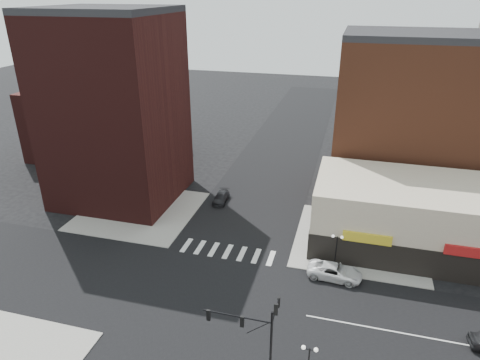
% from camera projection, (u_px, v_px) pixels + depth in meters
% --- Properties ---
extents(ground, '(240.00, 240.00, 0.00)m').
position_uv_depth(ground, '(205.00, 297.00, 42.14)').
color(ground, black).
rests_on(ground, ground).
extents(road_ew, '(200.00, 14.00, 0.02)m').
position_uv_depth(road_ew, '(205.00, 297.00, 42.14)').
color(road_ew, black).
rests_on(road_ew, ground).
extents(road_ns, '(14.00, 200.00, 0.02)m').
position_uv_depth(road_ns, '(205.00, 297.00, 42.14)').
color(road_ns, black).
rests_on(road_ns, ground).
extents(sidewalk_nw, '(15.00, 15.00, 0.12)m').
position_uv_depth(sidewalk_nw, '(140.00, 211.00, 58.34)').
color(sidewalk_nw, gray).
rests_on(sidewalk_nw, ground).
extents(sidewalk_ne, '(15.00, 15.00, 0.12)m').
position_uv_depth(sidewalk_ne, '(359.00, 241.00, 51.40)').
color(sidewalk_ne, gray).
rests_on(sidewalk_ne, ground).
extents(building_nw, '(16.00, 15.00, 25.00)m').
position_uv_depth(building_nw, '(115.00, 112.00, 57.83)').
color(building_nw, '#341210').
rests_on(building_nw, ground).
extents(building_nw_low, '(20.00, 18.00, 12.00)m').
position_uv_depth(building_nw_low, '(99.00, 120.00, 77.24)').
color(building_nw_low, '#341210').
rests_on(building_nw_low, ground).
extents(building_ne_midrise, '(18.00, 15.00, 22.00)m').
position_uv_depth(building_ne_midrise, '(403.00, 121.00, 59.03)').
color(building_ne_midrise, brown).
rests_on(building_ne_midrise, ground).
extents(building_ne_row, '(24.20, 12.20, 8.00)m').
position_uv_depth(building_ne_row, '(421.00, 222.00, 48.95)').
color(building_ne_row, beige).
rests_on(building_ne_row, ground).
extents(traffic_signal, '(5.59, 3.09, 7.77)m').
position_uv_depth(traffic_signal, '(260.00, 328.00, 31.48)').
color(traffic_signal, black).
rests_on(traffic_signal, ground).
extents(street_lamp_se_a, '(1.22, 0.32, 4.16)m').
position_uv_depth(street_lamp_se_a, '(309.00, 357.00, 31.12)').
color(street_lamp_se_a, black).
rests_on(street_lamp_se_a, sidewalk_se).
extents(street_lamp_ne, '(1.22, 0.32, 4.16)m').
position_uv_depth(street_lamp_ne, '(337.00, 243.00, 44.95)').
color(street_lamp_ne, black).
rests_on(street_lamp_ne, sidewalk_ne).
extents(white_suv, '(5.79, 2.95, 1.57)m').
position_uv_depth(white_suv, '(335.00, 271.00, 44.64)').
color(white_suv, silver).
rests_on(white_suv, ground).
extents(dark_sedan_north, '(1.96, 4.42, 1.26)m').
position_uv_depth(dark_sedan_north, '(221.00, 197.00, 60.74)').
color(dark_sedan_north, black).
rests_on(dark_sedan_north, ground).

